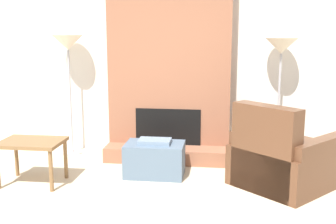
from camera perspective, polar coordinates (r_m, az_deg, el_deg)
wall_back at (r=5.85m, az=0.47°, el=7.11°), size 7.52×0.06×2.60m
fireplace at (r=5.63m, az=0.19°, el=6.06°), size 1.62×0.68×2.60m
ottoman at (r=5.01m, az=-1.81°, el=-6.35°), size 0.69×0.45×0.44m
armchair at (r=4.83m, az=15.33°, el=-6.35°), size 1.37×1.38×0.94m
side_table at (r=4.93m, az=-17.97°, el=-4.50°), size 0.68×0.50×0.50m
floor_lamp_left at (r=5.87m, az=-13.40°, el=8.37°), size 0.42×0.42×1.64m
floor_lamp_right at (r=5.53m, az=15.07°, el=7.84°), size 0.42×0.42×1.61m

